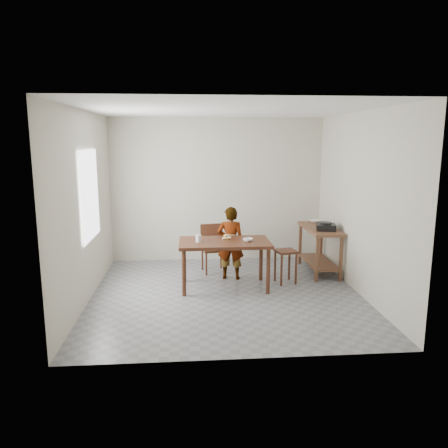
{
  "coord_description": "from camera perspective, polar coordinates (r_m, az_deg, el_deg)",
  "views": [
    {
      "loc": [
        -0.54,
        -6.24,
        2.28
      ],
      "look_at": [
        0.0,
        0.4,
        1.0
      ],
      "focal_mm": 35.0,
      "sensor_mm": 36.0,
      "label": 1
    }
  ],
  "objects": [
    {
      "name": "dining_table",
      "position": [
        6.83,
        0.07,
        -5.31
      ],
      "size": [
        1.4,
        0.8,
        0.75
      ],
      "primitive_type": null,
      "color": "#412113",
      "rests_on": "floor"
    },
    {
      "name": "wall_back",
      "position": [
        8.33,
        -0.91,
        4.46
      ],
      "size": [
        4.0,
        0.04,
        2.7
      ],
      "primitive_type": "cube",
      "color": "beige",
      "rests_on": "ground"
    },
    {
      "name": "window_pane",
      "position": [
        6.64,
        -17.08,
        3.65
      ],
      "size": [
        0.02,
        1.1,
        1.3
      ],
      "primitive_type": "cube",
      "color": "white",
      "rests_on": "wall_left"
    },
    {
      "name": "floor",
      "position": [
        6.67,
        0.28,
        -9.29
      ],
      "size": [
        4.0,
        4.0,
        0.04
      ],
      "primitive_type": "cube",
      "color": "slate",
      "rests_on": "ground"
    },
    {
      "name": "wall_right",
      "position": [
        6.81,
        17.5,
        2.52
      ],
      "size": [
        0.04,
        4.0,
        2.7
      ],
      "primitive_type": "cube",
      "color": "beige",
      "rests_on": "ground"
    },
    {
      "name": "glass_tumbler",
      "position": [
        6.69,
        -3.34,
        -1.89
      ],
      "size": [
        0.11,
        0.11,
        0.11
      ],
      "primitive_type": "cylinder",
      "rotation": [
        0.0,
        0.0,
        0.33
      ],
      "color": "silver",
      "rests_on": "dining_table"
    },
    {
      "name": "dining_chair",
      "position": [
        7.64,
        -1.34,
        -3.27
      ],
      "size": [
        0.46,
        0.46,
        0.83
      ],
      "primitive_type": null,
      "rotation": [
        0.0,
        0.0,
        0.17
      ],
      "color": "#412113",
      "rests_on": "floor"
    },
    {
      "name": "wall_left",
      "position": [
        6.48,
        -17.81,
        2.1
      ],
      "size": [
        0.04,
        4.0,
        2.7
      ],
      "primitive_type": "cube",
      "color": "beige",
      "rests_on": "ground"
    },
    {
      "name": "gas_burner",
      "position": [
        7.51,
        13.17,
        -0.39
      ],
      "size": [
        0.37,
        0.37,
        0.1
      ],
      "primitive_type": "cube",
      "rotation": [
        0.0,
        0.0,
        -0.23
      ],
      "color": "black",
      "rests_on": "prep_counter"
    },
    {
      "name": "prep_counter",
      "position": [
        7.82,
        12.32,
        -3.3
      ],
      "size": [
        0.5,
        1.2,
        0.8
      ],
      "primitive_type": null,
      "color": "brown",
      "rests_on": "floor"
    },
    {
      "name": "wall_front",
      "position": [
        4.36,
        2.6,
        -1.45
      ],
      "size": [
        4.0,
        0.04,
        2.7
      ],
      "primitive_type": "cube",
      "color": "beige",
      "rests_on": "ground"
    },
    {
      "name": "small_bowl",
      "position": [
        6.73,
        3.14,
        -2.08
      ],
      "size": [
        0.19,
        0.19,
        0.05
      ],
      "primitive_type": "imported",
      "rotation": [
        0.0,
        0.0,
        -0.35
      ],
      "color": "silver",
      "rests_on": "dining_table"
    },
    {
      "name": "banana",
      "position": [
        6.84,
        0.35,
        -1.82
      ],
      "size": [
        0.17,
        0.13,
        0.05
      ],
      "primitive_type": null,
      "rotation": [
        0.0,
        0.0,
        0.15
      ],
      "color": "#EABF5B",
      "rests_on": "dining_table"
    },
    {
      "name": "stool",
      "position": [
        7.16,
        8.03,
        -5.51
      ],
      "size": [
        0.37,
        0.37,
        0.54
      ],
      "primitive_type": null,
      "rotation": [
        0.0,
        0.0,
        0.21
      ],
      "color": "#412113",
      "rests_on": "floor"
    },
    {
      "name": "child",
      "position": [
        7.22,
        0.87,
        -2.5
      ],
      "size": [
        0.5,
        0.38,
        1.22
      ],
      "primitive_type": "imported",
      "rotation": [
        0.0,
        0.0,
        2.93
      ],
      "color": "white",
      "rests_on": "floor"
    },
    {
      "name": "serving_bowl",
      "position": [
        8.15,
        11.71,
        0.35
      ],
      "size": [
        0.2,
        0.2,
        0.05
      ],
      "primitive_type": "imported",
      "rotation": [
        0.0,
        0.0,
        0.06
      ],
      "color": "silver",
      "rests_on": "prep_counter"
    },
    {
      "name": "ceiling",
      "position": [
        6.28,
        0.31,
        14.89
      ],
      "size": [
        4.0,
        4.0,
        0.04
      ],
      "primitive_type": "cube",
      "color": "white",
      "rests_on": "wall_back"
    }
  ]
}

